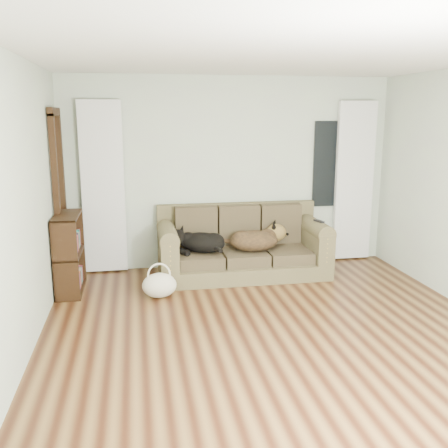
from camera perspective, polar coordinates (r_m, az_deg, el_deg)
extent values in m
plane|color=#36190C|center=(4.89, 6.20, -12.96)|extent=(5.00, 5.00, 0.00)
plane|color=white|center=(4.45, 7.02, 18.90)|extent=(5.00, 5.00, 0.00)
cube|color=#B5CBAB|center=(6.90, 0.62, 5.85)|extent=(4.50, 0.04, 2.60)
cube|color=#B5CBAB|center=(4.41, -22.66, 1.13)|extent=(0.04, 5.00, 2.60)
cube|color=white|center=(6.73, -13.65, 4.04)|extent=(0.55, 0.08, 2.25)
cube|color=white|center=(7.39, 14.63, 4.71)|extent=(0.55, 0.08, 2.25)
cube|color=black|center=(7.27, 12.05, 6.70)|extent=(0.50, 0.03, 1.20)
cube|color=black|center=(6.44, -18.23, 2.49)|extent=(0.07, 0.60, 2.10)
cube|color=#433D2C|center=(6.56, 2.17, -2.06)|extent=(2.19, 0.95, 0.90)
ellipsoid|color=black|center=(6.45, -2.80, -2.06)|extent=(0.74, 0.69, 0.26)
ellipsoid|color=black|center=(6.54, 3.73, -1.78)|extent=(0.67, 0.48, 0.29)
cube|color=black|center=(6.61, 10.80, 0.33)|extent=(0.10, 0.19, 0.02)
ellipsoid|color=beige|center=(5.89, -7.41, -6.83)|extent=(0.46, 0.39, 0.29)
cube|color=black|center=(6.22, -17.29, -2.96)|extent=(0.34, 0.78, 0.94)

